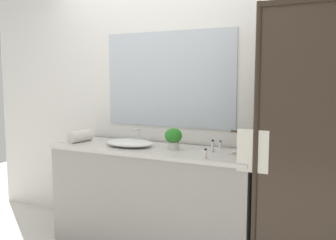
{
  "coord_description": "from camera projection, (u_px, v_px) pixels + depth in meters",
  "views": [
    {
      "loc": [
        1.48,
        -2.75,
        1.49
      ],
      "look_at": [
        0.15,
        0.0,
        1.15
      ],
      "focal_mm": 38.97,
      "sensor_mm": 36.0,
      "label": 1
    }
  ],
  "objects": [
    {
      "name": "shower_enclosure",
      "position": [
        308.0,
        149.0,
        2.43
      ],
      "size": [
        1.2,
        0.59,
        2.0
      ],
      "color": "#2D2319",
      "rests_on": "ground_plane"
    },
    {
      "name": "amenity_bottle_conditioner",
      "position": [
        213.0,
        146.0,
        2.97
      ],
      "size": [
        0.03,
        0.03,
        0.1
      ],
      "color": "silver",
      "rests_on": "vanity_cabinet"
    },
    {
      "name": "vanity_cabinet",
      "position": [
        153.0,
        198.0,
        3.22
      ],
      "size": [
        1.8,
        0.58,
        0.9
      ],
      "color": "#9E9993",
      "rests_on": "ground_plane"
    },
    {
      "name": "wall_back_with_mirror",
      "position": [
        170.0,
        99.0,
        3.43
      ],
      "size": [
        4.4,
        0.06,
        2.6
      ],
      "color": "silver",
      "rests_on": "ground_plane"
    },
    {
      "name": "faucet",
      "position": [
        139.0,
        138.0,
        3.38
      ],
      "size": [
        0.17,
        0.13,
        0.14
      ],
      "color": "silver",
      "rests_on": "vanity_cabinet"
    },
    {
      "name": "soap_dish",
      "position": [
        236.0,
        153.0,
        2.86
      ],
      "size": [
        0.1,
        0.07,
        0.04
      ],
      "color": "silver",
      "rests_on": "vanity_cabinet"
    },
    {
      "name": "amenity_bottle_shampoo",
      "position": [
        205.0,
        154.0,
        2.72
      ],
      "size": [
        0.03,
        0.03,
        0.08
      ],
      "color": "silver",
      "rests_on": "vanity_cabinet"
    },
    {
      "name": "potted_plant",
      "position": [
        173.0,
        138.0,
        3.08
      ],
      "size": [
        0.15,
        0.15,
        0.18
      ],
      "color": "beige",
      "rests_on": "vanity_cabinet"
    },
    {
      "name": "amenity_bottle_lotion",
      "position": [
        220.0,
        145.0,
        3.12
      ],
      "size": [
        0.03,
        0.03,
        0.07
      ],
      "color": "white",
      "rests_on": "vanity_cabinet"
    },
    {
      "name": "rolled_towel_near_edge",
      "position": [
        80.0,
        136.0,
        3.46
      ],
      "size": [
        0.15,
        0.25,
        0.11
      ],
      "primitive_type": "cylinder",
      "rotation": [
        1.57,
        0.0,
        -0.16
      ],
      "color": "silver",
      "rests_on": "vanity_cabinet"
    },
    {
      "name": "sink_basin",
      "position": [
        129.0,
        143.0,
        3.23
      ],
      "size": [
        0.45,
        0.31,
        0.06
      ],
      "primitive_type": "ellipsoid",
      "color": "white",
      "rests_on": "vanity_cabinet"
    }
  ]
}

